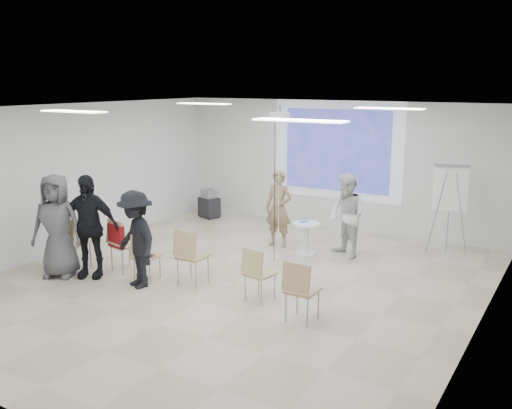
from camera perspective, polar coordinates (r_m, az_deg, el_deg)
The scene contains 30 objects.
floor at distance 10.04m, azimuth -2.36°, elevation -8.11°, with size 8.00×9.00×0.10m, color beige.
ceiling at distance 9.42m, azimuth -2.53°, elevation 9.85°, with size 8.00×9.00×0.10m, color white.
wall_back at distance 13.59m, azimuth 8.15°, elevation 3.94°, with size 8.00×0.10×3.00m, color silver.
wall_left at distance 12.27m, azimuth -18.48°, elevation 2.53°, with size 0.10×9.00×3.00m, color silver.
wall_right at distance 8.18m, azimuth 22.05°, elevation -2.43°, with size 0.10×9.00×3.00m, color silver.
projection_halo at distance 13.48m, azimuth 8.09°, elevation 5.38°, with size 3.20×0.01×2.30m, color silver.
projection_image at distance 13.47m, azimuth 8.06°, elevation 5.37°, with size 2.60×0.01×1.90m, color #2F36A1.
pedestal_table at distance 11.52m, azimuth 5.02°, elevation -3.21°, with size 0.57×0.57×0.68m.
player_left at distance 11.97m, azimuth 2.28°, elevation 0.12°, with size 0.67×0.46×1.85m, color #947C5A.
player_right at distance 11.36m, azimuth 9.09°, elevation -0.69°, with size 0.89×0.71×1.85m, color silver.
controller_left at distance 12.05m, azimuth 3.61°, elevation 1.61°, with size 0.04×0.13×0.04m, color silver.
controller_right at distance 11.59m, azimuth 8.78°, elevation 1.21°, with size 0.04×0.12×0.04m, color white.
chair_far_left at distance 11.13m, azimuth -17.99°, elevation -3.26°, with size 0.47×0.51×0.98m.
chair_left_mid at distance 10.69m, azimuth -13.34°, elevation -3.58°, with size 0.57×0.60×0.99m.
chair_left_inner at distance 10.15m, azimuth -11.12°, elevation -4.83°, with size 0.45×0.47×0.85m.
chair_center at distance 9.79m, azimuth -6.63°, elevation -4.82°, with size 0.47×0.51×0.99m.
chair_right_inner at distance 9.04m, azimuth 0.10°, elevation -6.59°, with size 0.48×0.51×0.89m.
chair_right_far at distance 8.30m, azimuth 4.42°, elevation -8.21°, with size 0.44×0.47×0.93m.
red_jacket at distance 10.54m, azimuth -13.81°, elevation -3.07°, with size 0.43×0.10×0.41m, color #A31418.
laptop at distance 10.24m, azimuth -10.80°, elevation -4.94°, with size 0.31×0.23×0.02m, color black.
audience_left at distance 10.48m, azimuth -16.50°, elevation -1.38°, with size 1.24×0.74×2.13m, color black.
audience_mid at distance 9.79m, azimuth -11.95°, elevation -2.80°, with size 1.22×0.67×1.89m, color black.
audience_outer at distance 10.68m, azimuth -19.31°, elevation -1.45°, with size 1.02×0.67×2.08m, color #5A5A5F.
flipchart_easel at distance 11.96m, azimuth 18.87°, elevation 1.52°, with size 0.78×0.60×1.83m.
av_cart at distance 14.65m, azimuth -4.71°, elevation -0.01°, with size 0.58×0.52×0.72m.
ceiling_projector at distance 10.67m, azimuth 2.39°, elevation 8.20°, with size 0.30×0.25×3.00m.
fluor_panel_nw at distance 12.20m, azimuth -5.26°, elevation 10.00°, with size 1.20×0.30×0.02m, color white.
fluor_panel_ne at distance 10.37m, azimuth 13.17°, elevation 9.33°, with size 1.20×0.30×0.02m, color white.
fluor_panel_sw at distance 9.60m, azimuth -17.78°, elevation 8.85°, with size 1.20×0.30×0.02m, color white.
fluor_panel_se at distance 7.12m, azimuth 4.38°, elevation 8.38°, with size 1.20×0.30×0.02m, color white.
Camera 1 is at (5.17, -7.86, 3.46)m, focal length 40.00 mm.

